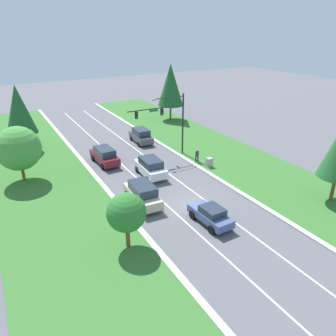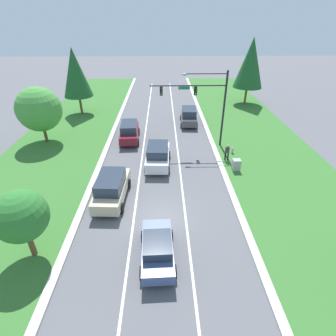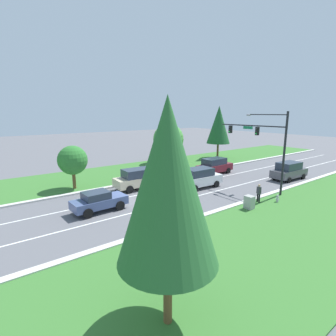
% 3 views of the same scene
% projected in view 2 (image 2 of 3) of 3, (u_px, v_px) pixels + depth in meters
% --- Properties ---
extents(ground_plane, '(160.00, 160.00, 0.00)m').
position_uv_depth(ground_plane, '(160.00, 218.00, 18.21)').
color(ground_plane, '#5B5B60').
extents(curb_strip_right, '(0.50, 90.00, 0.15)m').
position_uv_depth(curb_strip_right, '(241.00, 216.00, 18.28)').
color(curb_strip_right, beige).
rests_on(curb_strip_right, ground_plane).
extents(curb_strip_left, '(0.50, 90.00, 0.15)m').
position_uv_depth(curb_strip_left, '(78.00, 218.00, 18.07)').
color(curb_strip_left, beige).
rests_on(curb_strip_left, ground_plane).
extents(grass_verge_right, '(10.00, 90.00, 0.08)m').
position_uv_depth(grass_verge_right, '(315.00, 215.00, 18.40)').
color(grass_verge_right, '#38702D').
rests_on(grass_verge_right, ground_plane).
extents(grass_verge_left, '(10.00, 90.00, 0.08)m').
position_uv_depth(grass_verge_left, '(1.00, 220.00, 17.99)').
color(grass_verge_left, '#38702D').
rests_on(grass_verge_left, ground_plane).
extents(lane_stripe_inner_left, '(0.14, 81.00, 0.01)m').
position_uv_depth(lane_stripe_inner_left, '(134.00, 218.00, 18.18)').
color(lane_stripe_inner_left, white).
rests_on(lane_stripe_inner_left, ground_plane).
extents(lane_stripe_inner_right, '(0.14, 81.00, 0.01)m').
position_uv_depth(lane_stripe_inner_right, '(186.00, 217.00, 18.25)').
color(lane_stripe_inner_right, white).
rests_on(lane_stripe_inner_right, ground_plane).
extents(traffic_signal_mast, '(7.45, 0.41, 7.72)m').
position_uv_depth(traffic_signal_mast, '(203.00, 98.00, 25.57)').
color(traffic_signal_mast, black).
rests_on(traffic_signal_mast, ground_plane).
extents(burgundy_suv, '(2.29, 5.06, 2.01)m').
position_uv_depth(burgundy_suv, '(129.00, 131.00, 28.94)').
color(burgundy_suv, maroon).
rests_on(burgundy_suv, ground_plane).
extents(white_suv, '(2.38, 4.78, 2.03)m').
position_uv_depth(white_suv, '(158.00, 155.00, 24.06)').
color(white_suv, white).
rests_on(white_suv, ground_plane).
extents(graphite_suv, '(2.31, 4.76, 2.02)m').
position_uv_depth(graphite_suv, '(189.00, 116.00, 33.27)').
color(graphite_suv, '#4C4C51').
rests_on(graphite_suv, ground_plane).
extents(champagne_suv, '(2.40, 5.15, 2.06)m').
position_uv_depth(champagne_suv, '(111.00, 187.00, 19.54)').
color(champagne_suv, beige).
rests_on(champagne_suv, ground_plane).
extents(slate_blue_sedan, '(2.07, 4.31, 1.61)m').
position_uv_depth(slate_blue_sedan, '(157.00, 248.00, 14.77)').
color(slate_blue_sedan, '#475684').
rests_on(slate_blue_sedan, ground_plane).
extents(utility_cabinet, '(0.70, 0.60, 1.13)m').
position_uv_depth(utility_cabinet, '(236.00, 165.00, 23.39)').
color(utility_cabinet, '#9E9E99').
rests_on(utility_cabinet, ground_plane).
extents(pedestrian, '(0.44, 0.35, 1.69)m').
position_uv_depth(pedestrian, '(227.00, 152.00, 24.82)').
color(pedestrian, black).
rests_on(pedestrian, ground_plane).
extents(fire_hydrant, '(0.34, 0.20, 0.70)m').
position_uv_depth(fire_hydrant, '(233.00, 151.00, 26.35)').
color(fire_hydrant, '#B7B7BC').
rests_on(fire_hydrant, ground_plane).
extents(conifer_near_right_tree, '(4.32, 4.32, 9.50)m').
position_uv_depth(conifer_near_right_tree, '(250.00, 63.00, 38.08)').
color(conifer_near_right_tree, brown).
rests_on(conifer_near_right_tree, ground_plane).
extents(oak_near_left_tree, '(2.89, 2.89, 4.43)m').
position_uv_depth(oak_near_left_tree, '(21.00, 216.00, 13.92)').
color(oak_near_left_tree, brown).
rests_on(oak_near_left_tree, ground_plane).
extents(oak_far_left_tree, '(4.57, 4.57, 5.98)m').
position_uv_depth(oak_far_left_tree, '(39.00, 109.00, 27.10)').
color(oak_far_left_tree, brown).
rests_on(oak_far_left_tree, ground_plane).
extents(conifer_mid_left_tree, '(3.84, 3.84, 8.68)m').
position_uv_depth(conifer_mid_left_tree, '(75.00, 73.00, 34.20)').
color(conifer_mid_left_tree, brown).
rests_on(conifer_mid_left_tree, ground_plane).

